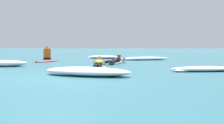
% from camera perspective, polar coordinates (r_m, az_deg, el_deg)
% --- Properties ---
extents(ground_plane, '(120.00, 120.00, 0.00)m').
position_cam_1_polar(ground_plane, '(17.84, -4.35, 0.51)').
color(ground_plane, '#2D6B7A').
extents(surfer_near, '(0.69, 2.51, 0.53)m').
position_cam_1_polar(surfer_near, '(11.28, -2.80, -0.58)').
color(surfer_near, white).
rests_on(surfer_near, ground).
extents(surfer_far, '(1.14, 2.60, 0.54)m').
position_cam_1_polar(surfer_far, '(14.19, 0.91, 0.26)').
color(surfer_far, silver).
rests_on(surfer_far, ground).
extents(drifting_surfboard, '(1.30, 1.97, 0.16)m').
position_cam_1_polar(drifting_surfboard, '(15.94, -13.76, 0.17)').
color(drifting_surfboard, '#E54C66').
rests_on(drifting_surfboard, ground).
extents(whitewater_front, '(3.01, 1.73, 0.27)m').
position_cam_1_polar(whitewater_front, '(8.50, -5.23, -2.04)').
color(whitewater_front, white).
rests_on(whitewater_front, ground).
extents(whitewater_mid_right, '(3.15, 1.47, 0.22)m').
position_cam_1_polar(whitewater_mid_right, '(17.27, 7.05, 0.72)').
color(whitewater_mid_right, white).
rests_on(whitewater_mid_right, ground).
extents(whitewater_back, '(2.38, 1.21, 0.23)m').
position_cam_1_polar(whitewater_back, '(19.11, -1.85, 1.04)').
color(whitewater_back, white).
rests_on(whitewater_back, ground).
extents(whitewater_far_band, '(2.60, 1.11, 0.19)m').
position_cam_1_polar(whitewater_far_band, '(10.44, 18.93, -1.39)').
color(whitewater_far_band, white).
rests_on(whitewater_far_band, ground).
extents(channel_marker_buoy, '(0.51, 0.51, 0.95)m').
position_cam_1_polar(channel_marker_buoy, '(18.62, -13.54, 1.70)').
color(channel_marker_buoy, '#EA5B0F').
rests_on(channel_marker_buoy, ground).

